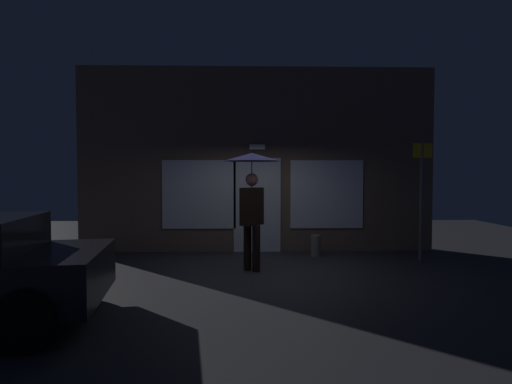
% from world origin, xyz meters
% --- Properties ---
extents(ground_plane, '(18.00, 18.00, 0.00)m').
position_xyz_m(ground_plane, '(0.00, 0.00, 0.00)').
color(ground_plane, '#2D2D33').
extents(building_facade, '(8.35, 0.48, 4.33)m').
position_xyz_m(building_facade, '(0.00, 2.35, 2.14)').
color(building_facade, brown).
rests_on(building_facade, ground).
extents(person_with_umbrella, '(1.06, 1.06, 2.21)m').
position_xyz_m(person_with_umbrella, '(-0.16, 0.20, 1.65)').
color(person_with_umbrella, black).
rests_on(person_with_umbrella, ground).
extents(street_sign_post, '(0.40, 0.07, 2.56)m').
position_xyz_m(street_sign_post, '(3.37, 0.95, 1.44)').
color(street_sign_post, '#595B60').
rests_on(street_sign_post, ground).
extents(sidewalk_bollard, '(0.22, 0.22, 0.47)m').
position_xyz_m(sidewalk_bollard, '(1.28, 1.56, 0.24)').
color(sidewalk_bollard, slate).
rests_on(sidewalk_bollard, ground).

